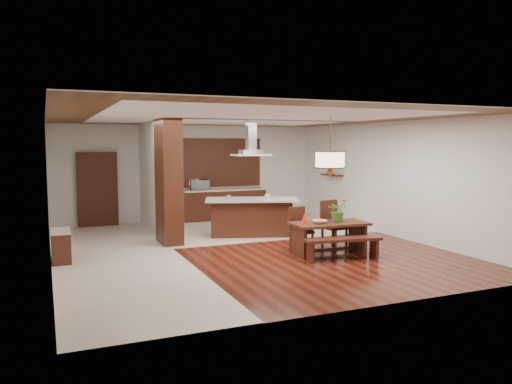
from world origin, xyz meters
name	(u,v)px	position (x,y,z in m)	size (l,w,h in m)	color
room_shell	(243,156)	(0.00, 0.00, 2.06)	(9.00, 9.04, 2.92)	#341009
tile_hallway	(118,259)	(-2.75, 0.00, 0.01)	(2.50, 9.00, 0.01)	beige
tile_kitchen	(252,227)	(1.25, 2.50, 0.01)	(5.50, 4.00, 0.01)	beige
soffit_band	(243,118)	(0.00, 0.00, 2.88)	(8.00, 9.00, 0.02)	#3C220F
partition_pier	(169,182)	(-1.40, 1.20, 1.45)	(0.45, 1.00, 2.90)	black
partition_stub	(151,176)	(-1.40, 3.30, 1.45)	(0.18, 2.40, 2.90)	silver
hallway_console	(61,246)	(-3.81, 0.20, 0.32)	(0.37, 0.88, 0.63)	black
hallway_doorway	(97,189)	(-2.70, 4.40, 1.05)	(1.10, 0.20, 2.10)	black
rear_counter	(224,204)	(1.00, 4.20, 0.48)	(2.60, 0.62, 0.95)	black
kitchen_window	(221,163)	(1.00, 4.46, 1.75)	(2.60, 0.08, 1.50)	#A86D32
shelf_lower	(332,175)	(3.87, 2.60, 1.40)	(0.26, 0.90, 0.04)	black
shelf_upper	(332,162)	(3.87, 2.60, 1.80)	(0.26, 0.90, 0.04)	black
dining_table	(329,231)	(1.44, -1.27, 0.50)	(1.65, 0.89, 0.67)	black
dining_bench	(343,249)	(1.41, -1.85, 0.22)	(1.59, 0.35, 0.45)	black
dining_chair_left	(302,229)	(1.06, -0.75, 0.47)	(0.42, 0.42, 0.95)	black
dining_chair_right	(334,225)	(1.87, -0.79, 0.53)	(0.47, 0.47, 1.06)	black
pendant_lantern	(330,148)	(1.44, -1.27, 2.25)	(0.64, 0.64, 1.31)	#FFE7C3
foliage_plant	(337,210)	(1.66, -1.24, 0.91)	(0.43, 0.37, 0.48)	#366822
fruit_bowl	(320,222)	(1.19, -1.30, 0.71)	(0.28, 0.28, 0.07)	beige
napkin_cone	(304,218)	(0.90, -1.17, 0.79)	(0.14, 0.14, 0.23)	#9E230B
gold_ornament	(355,220)	(1.97, -1.43, 0.73)	(0.07, 0.07, 0.10)	gold
kitchen_island	(251,217)	(0.72, 1.31, 0.49)	(2.51, 1.71, 0.95)	black
range_hood	(251,138)	(0.72, 1.32, 2.46)	(0.90, 0.55, 0.87)	silver
island_cup	(267,196)	(1.14, 1.25, 1.01)	(0.13, 0.13, 0.10)	silver
microwave	(200,185)	(0.23, 4.18, 1.10)	(0.54, 0.37, 0.30)	#B3B6BB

